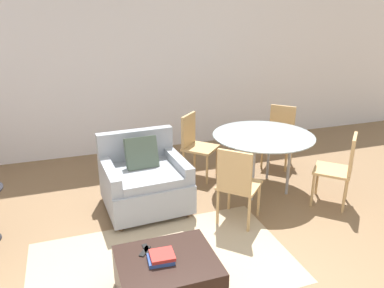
{
  "coord_description": "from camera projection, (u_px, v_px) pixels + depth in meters",
  "views": [
    {
      "loc": [
        -0.92,
        -1.99,
        2.27
      ],
      "look_at": [
        0.44,
        1.97,
        0.75
      ],
      "focal_mm": 35.0,
      "sensor_mm": 36.0,
      "label": 1
    }
  ],
  "objects": [
    {
      "name": "dining_chair_far_right",
      "position": [
        280.0,
        132.0,
        5.66
      ],
      "size": [
        0.59,
        0.59,
        0.9
      ],
      "color": "tan",
      "rests_on": "ground_plane"
    },
    {
      "name": "tv_remote_primary",
      "position": [
        145.0,
        251.0,
        3.08
      ],
      "size": [
        0.12,
        0.14,
        0.01
      ],
      "color": "black",
      "rests_on": "ottoman"
    },
    {
      "name": "armchair",
      "position": [
        144.0,
        181.0,
        4.45
      ],
      "size": [
        0.99,
        0.95,
        0.87
      ],
      "color": "#999EA8",
      "rests_on": "ground_plane"
    },
    {
      "name": "dining_table",
      "position": [
        263.0,
        140.0,
        4.78
      ],
      "size": [
        1.29,
        1.29,
        0.76
      ],
      "color": "#99A8AD",
      "rests_on": "ground_plane"
    },
    {
      "name": "book_stack",
      "position": [
        161.0,
        257.0,
        2.96
      ],
      "size": [
        0.22,
        0.19,
        0.06
      ],
      "color": "#2D478C",
      "rests_on": "ottoman"
    },
    {
      "name": "ottoman",
      "position": [
        168.0,
        277.0,
        3.04
      ],
      "size": [
        0.79,
        0.66,
        0.38
      ],
      "color": "black",
      "rests_on": "ground_plane"
    },
    {
      "name": "dining_chair_near_left",
      "position": [
        237.0,
        181.0,
        4.03
      ],
      "size": [
        0.59,
        0.59,
        0.9
      ],
      "color": "tan",
      "rests_on": "ground_plane"
    },
    {
      "name": "dining_chair_near_right",
      "position": [
        341.0,
        165.0,
        4.44
      ],
      "size": [
        0.59,
        0.59,
        0.9
      ],
      "color": "tan",
      "rests_on": "ground_plane"
    },
    {
      "name": "dining_chair_far_left",
      "position": [
        195.0,
        142.0,
        5.24
      ],
      "size": [
        0.59,
        0.59,
        0.9
      ],
      "color": "tan",
      "rests_on": "ground_plane"
    },
    {
      "name": "wall_back",
      "position": [
        124.0,
        69.0,
        5.93
      ],
      "size": [
        12.0,
        0.06,
        2.75
      ],
      "color": "white",
      "rests_on": "ground_plane"
    },
    {
      "name": "area_rug",
      "position": [
        163.0,
        262.0,
        3.55
      ],
      "size": [
        2.44,
        1.44,
        0.01
      ],
      "color": "tan",
      "rests_on": "ground_plane"
    },
    {
      "name": "tv_remote_secondary",
      "position": [
        147.0,
        250.0,
        3.1
      ],
      "size": [
        0.05,
        0.16,
        0.01
      ],
      "color": "black",
      "rests_on": "ottoman"
    }
  ]
}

